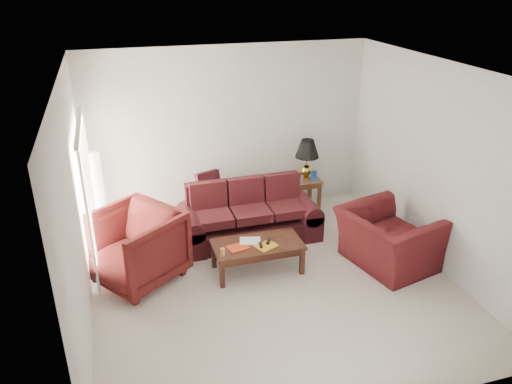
% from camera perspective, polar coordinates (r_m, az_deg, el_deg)
% --- Properties ---
extents(floor, '(5.00, 5.00, 0.00)m').
position_cam_1_polar(floor, '(7.32, 1.93, -10.16)').
color(floor, beige).
rests_on(floor, ground).
extents(blinds, '(0.10, 2.00, 2.16)m').
position_cam_1_polar(blinds, '(7.67, -18.62, -0.59)').
color(blinds, silver).
rests_on(blinds, ground).
extents(sofa, '(2.35, 1.15, 0.93)m').
position_cam_1_polar(sofa, '(8.17, -0.78, -2.45)').
color(sofa, black).
rests_on(sofa, ground).
extents(throw_pillow, '(0.48, 0.34, 0.45)m').
position_cam_1_polar(throw_pillow, '(8.64, -5.47, 0.94)').
color(throw_pillow, black).
rests_on(throw_pillow, sofa).
extents(end_table, '(0.58, 0.58, 0.59)m').
position_cam_1_polar(end_table, '(9.34, 5.44, -0.13)').
color(end_table, '#482918').
rests_on(end_table, ground).
extents(table_lamp, '(0.48, 0.48, 0.73)m').
position_cam_1_polar(table_lamp, '(9.14, 5.84, 3.79)').
color(table_lamp, gold).
rests_on(table_lamp, end_table).
extents(clock, '(0.15, 0.08, 0.15)m').
position_cam_1_polar(clock, '(8.99, 4.96, 1.44)').
color(clock, silver).
rests_on(clock, end_table).
extents(blue_canister, '(0.11, 0.11, 0.17)m').
position_cam_1_polar(blue_canister, '(9.13, 6.61, 1.84)').
color(blue_canister, '#1846A2').
rests_on(blue_canister, end_table).
extents(picture_frame, '(0.18, 0.20, 0.06)m').
position_cam_1_polar(picture_frame, '(9.25, 4.29, 2.24)').
color(picture_frame, silver).
rests_on(picture_frame, end_table).
extents(floor_lamp, '(0.24, 0.24, 1.46)m').
position_cam_1_polar(floor_lamp, '(8.62, -17.55, -0.22)').
color(floor_lamp, white).
rests_on(floor_lamp, ground).
extents(armchair_left, '(1.62, 1.61, 1.07)m').
position_cam_1_polar(armchair_left, '(7.29, -13.74, -6.12)').
color(armchair_left, '#44100F').
rests_on(armchair_left, ground).
extents(armchair_right, '(1.42, 1.55, 0.85)m').
position_cam_1_polar(armchair_right, '(7.75, 14.80, -5.23)').
color(armchair_right, '#400E11').
rests_on(armchair_right, ground).
extents(coffee_table, '(1.32, 0.67, 0.46)m').
position_cam_1_polar(coffee_table, '(7.44, 0.17, -7.43)').
color(coffee_table, black).
rests_on(coffee_table, ground).
extents(magazine_red, '(0.34, 0.28, 0.02)m').
position_cam_1_polar(magazine_red, '(7.20, -2.08, -6.37)').
color(magazine_red, '#AE2F11').
rests_on(magazine_red, coffee_table).
extents(magazine_white, '(0.35, 0.29, 0.02)m').
position_cam_1_polar(magazine_white, '(7.36, -0.67, -5.62)').
color(magazine_white, white).
rests_on(magazine_white, coffee_table).
extents(magazine_orange, '(0.37, 0.33, 0.02)m').
position_cam_1_polar(magazine_orange, '(7.24, 1.18, -6.18)').
color(magazine_orange, orange).
rests_on(magazine_orange, coffee_table).
extents(remote_a, '(0.07, 0.16, 0.02)m').
position_cam_1_polar(remote_a, '(7.23, 0.54, -6.07)').
color(remote_a, black).
rests_on(remote_a, coffee_table).
extents(remote_b, '(0.13, 0.18, 0.02)m').
position_cam_1_polar(remote_b, '(7.33, 1.45, -5.62)').
color(remote_b, black).
rests_on(remote_b, coffee_table).
extents(yellow_glass, '(0.08, 0.08, 0.11)m').
position_cam_1_polar(yellow_glass, '(7.02, -3.85, -6.87)').
color(yellow_glass, gold).
rests_on(yellow_glass, coffee_table).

